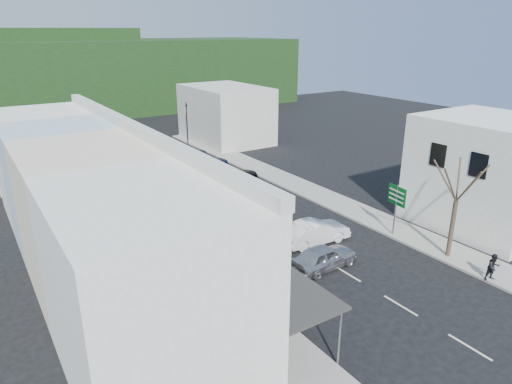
% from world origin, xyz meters
% --- Properties ---
extents(ground, '(120.00, 120.00, 0.00)m').
position_xyz_m(ground, '(0.00, 0.00, 0.00)').
color(ground, black).
rests_on(ground, ground).
extents(sidewalk_left, '(3.00, 52.00, 0.15)m').
position_xyz_m(sidewalk_left, '(-7.50, 10.00, 0.07)').
color(sidewalk_left, gray).
rests_on(sidewalk_left, ground).
extents(sidewalk_right, '(3.00, 52.00, 0.15)m').
position_xyz_m(sidewalk_right, '(7.50, 10.00, 0.07)').
color(sidewalk_right, gray).
rests_on(sidewalk_right, ground).
extents(shopfront_row, '(8.25, 30.00, 8.00)m').
position_xyz_m(shopfront_row, '(-12.49, 5.00, 4.00)').
color(shopfront_row, silver).
rests_on(shopfront_row, ground).
extents(right_building, '(8.00, 9.00, 8.00)m').
position_xyz_m(right_building, '(13.50, -4.00, 4.00)').
color(right_building, silver).
rests_on(right_building, ground).
extents(distant_block_left, '(8.00, 10.00, 6.00)m').
position_xyz_m(distant_block_left, '(-12.00, 27.00, 3.00)').
color(distant_block_left, '#B7B2A8').
rests_on(distant_block_left, ground).
extents(distant_block_right, '(8.00, 12.00, 7.00)m').
position_xyz_m(distant_block_right, '(11.00, 30.00, 3.50)').
color(distant_block_right, '#B7B2A8').
rests_on(distant_block_right, ground).
extents(hillside, '(80.00, 26.00, 14.00)m').
position_xyz_m(hillside, '(-1.45, 65.09, 6.73)').
color(hillside, black).
rests_on(hillside, ground).
extents(bus, '(2.67, 11.64, 3.10)m').
position_xyz_m(bus, '(-3.01, 10.50, 1.55)').
color(bus, '#E0A904').
rests_on(bus, ground).
extents(car_silver, '(4.48, 2.00, 1.40)m').
position_xyz_m(car_silver, '(-0.78, -2.70, 0.70)').
color(car_silver, '#A9A9AD').
rests_on(car_silver, ground).
extents(car_white, '(4.51, 2.09, 1.40)m').
position_xyz_m(car_white, '(1.08, 0.31, 0.70)').
color(car_white, silver).
rests_on(car_white, ground).
extents(car_red, '(4.69, 2.13, 1.40)m').
position_xyz_m(car_red, '(-5.00, 2.10, 0.70)').
color(car_red, maroon).
rests_on(car_red, ground).
extents(car_black_near, '(4.70, 2.41, 1.40)m').
position_xyz_m(car_black_near, '(3.59, 14.98, 0.70)').
color(car_black_near, black).
rests_on(car_black_near, ground).
extents(car_navy_mid, '(4.58, 2.29, 1.40)m').
position_xyz_m(car_navy_mid, '(2.90, 19.73, 0.70)').
color(car_navy_mid, black).
rests_on(car_navy_mid, ground).
extents(car_black_far, '(4.41, 1.82, 1.40)m').
position_xyz_m(car_black_far, '(-1.65, 19.42, 0.70)').
color(car_black_far, black).
rests_on(car_black_far, ground).
extents(car_navy_far, '(4.55, 1.97, 1.40)m').
position_xyz_m(car_navy_far, '(2.92, 24.48, 0.70)').
color(car_navy_far, black).
rests_on(car_navy_far, ground).
extents(pedestrian_left, '(0.59, 0.70, 1.70)m').
position_xyz_m(pedestrian_left, '(-7.48, 1.34, 1.00)').
color(pedestrian_left, black).
rests_on(pedestrian_left, sidewalk_left).
extents(pedestrian_right, '(0.81, 0.66, 1.70)m').
position_xyz_m(pedestrian_right, '(6.30, -9.24, 1.00)').
color(pedestrian_right, black).
rests_on(pedestrian_right, sidewalk_right).
extents(direction_sign, '(0.70, 1.77, 3.81)m').
position_xyz_m(direction_sign, '(6.40, -1.89, 1.91)').
color(direction_sign, '#08581B').
rests_on(direction_sign, ground).
extents(street_tree, '(4.07, 4.07, 7.72)m').
position_xyz_m(street_tree, '(6.83, -5.99, 3.86)').
color(street_tree, '#372B20').
rests_on(street_tree, ground).
extents(traffic_signal, '(1.15, 1.37, 5.31)m').
position_xyz_m(traffic_signal, '(6.01, 31.00, 2.65)').
color(traffic_signal, black).
rests_on(traffic_signal, ground).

